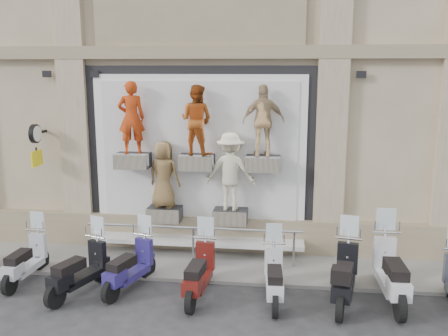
{
  "coord_description": "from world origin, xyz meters",
  "views": [
    {
      "loc": [
        2.05,
        -8.75,
        4.52
      ],
      "look_at": [
        0.73,
        1.9,
        2.34
      ],
      "focal_mm": 40.0,
      "sensor_mm": 36.0,
      "label": 1
    }
  ],
  "objects": [
    {
      "name": "shop_vitrine",
      "position": [
        0.11,
        2.74,
        2.38
      ],
      "size": [
        5.6,
        0.84,
        4.3
      ],
      "color": "black",
      "rests_on": "ground"
    },
    {
      "name": "scooter_c",
      "position": [
        -3.36,
        0.64,
        0.7
      ],
      "size": [
        0.58,
        1.74,
        1.4
      ],
      "primitive_type": null,
      "rotation": [
        0.0,
        0.0,
        -0.04
      ],
      "color": "#A4A7B2",
      "rests_on": "ground"
    },
    {
      "name": "scooter_i",
      "position": [
        4.15,
        0.64,
        0.85
      ],
      "size": [
        0.68,
        2.12,
        1.7
      ],
      "primitive_type": null,
      "rotation": [
        0.0,
        0.0,
        0.03
      ],
      "color": "silver",
      "rests_on": "ground"
    },
    {
      "name": "scooter_e",
      "position": [
        -1.05,
        0.54,
        0.72
      ],
      "size": [
        1.03,
        1.85,
        1.44
      ],
      "primitive_type": null,
      "rotation": [
        0.0,
        0.0,
        -0.31
      ],
      "color": "navy",
      "rests_on": "ground"
    },
    {
      "name": "scooter_h",
      "position": [
        3.25,
        0.44,
        0.8
      ],
      "size": [
        0.95,
        2.04,
        1.6
      ],
      "primitive_type": null,
      "rotation": [
        0.0,
        0.0,
        -0.2
      ],
      "color": "black",
      "rests_on": "ground"
    },
    {
      "name": "sidewalk",
      "position": [
        0.0,
        2.1,
        0.04
      ],
      "size": [
        16.0,
        2.2,
        0.08
      ],
      "primitive_type": "cube",
      "color": "gray",
      "rests_on": "ground"
    },
    {
      "name": "scooter_d",
      "position": [
        -1.99,
        0.21,
        0.74
      ],
      "size": [
        1.13,
        1.9,
        1.48
      ],
      "primitive_type": null,
      "rotation": [
        0.0,
        0.0,
        -0.35
      ],
      "color": "black",
      "rests_on": "ground"
    },
    {
      "name": "building",
      "position": [
        0.0,
        7.0,
        6.0
      ],
      "size": [
        14.0,
        8.6,
        12.0
      ],
      "primitive_type": null,
      "color": "tan",
      "rests_on": "ground"
    },
    {
      "name": "scooter_g",
      "position": [
        1.9,
        0.38,
        0.71
      ],
      "size": [
        0.61,
        1.77,
        1.41
      ],
      "primitive_type": null,
      "rotation": [
        0.0,
        0.0,
        0.06
      ],
      "color": "silver",
      "rests_on": "ground"
    },
    {
      "name": "clock_sign_bracket",
      "position": [
        -3.9,
        2.47,
        2.8
      ],
      "size": [
        0.1,
        0.8,
        1.02
      ],
      "color": "black",
      "rests_on": "ground"
    },
    {
      "name": "guard_rail",
      "position": [
        0.0,
        2.0,
        0.47
      ],
      "size": [
        5.06,
        0.1,
        0.93
      ],
      "primitive_type": null,
      "color": "#9EA0A5",
      "rests_on": "ground"
    },
    {
      "name": "scooter_f",
      "position": [
        0.42,
        0.36,
        0.75
      ],
      "size": [
        0.66,
        1.87,
        1.49
      ],
      "primitive_type": null,
      "rotation": [
        0.0,
        0.0,
        -0.07
      ],
      "color": "#4E100D",
      "rests_on": "ground"
    },
    {
      "name": "ground",
      "position": [
        0.0,
        0.0,
        0.0
      ],
      "size": [
        90.0,
        90.0,
        0.0
      ],
      "primitive_type": "plane",
      "color": "#2A2A2C",
      "rests_on": "ground"
    }
  ]
}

